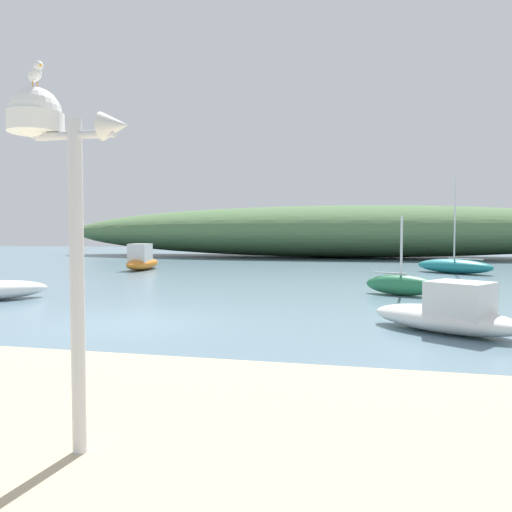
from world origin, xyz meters
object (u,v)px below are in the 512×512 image
object	(u,v)px
motorboat_west_reach	(142,261)
sailboat_off_point	(454,266)
seagull_on_radar	(35,73)
sailboat_far_right	(401,285)
mast_structure	(52,158)
motorboat_centre_water	(449,314)

from	to	relation	value
motorboat_west_reach	sailboat_off_point	bearing A→B (deg)	4.53
sailboat_off_point	seagull_on_radar	bearing A→B (deg)	-106.57
motorboat_west_reach	sailboat_far_right	distance (m)	16.31
mast_structure	motorboat_centre_water	bearing A→B (deg)	59.48
mast_structure	sailboat_far_right	world-z (taller)	mast_structure
sailboat_off_point	sailboat_far_right	size ratio (longest dim) A/B	1.87
seagull_on_radar	sailboat_far_right	world-z (taller)	seagull_on_radar
motorboat_centre_water	motorboat_west_reach	world-z (taller)	motorboat_west_reach
seagull_on_radar	sailboat_far_right	bearing A→B (deg)	74.32
motorboat_west_reach	sailboat_far_right	size ratio (longest dim) A/B	1.50
sailboat_far_right	motorboat_centre_water	bearing A→B (deg)	-84.63
seagull_on_radar	motorboat_west_reach	xyz separation A→B (m)	(-9.90, 22.41, -2.91)
mast_structure	seagull_on_radar	world-z (taller)	seagull_on_radar
mast_structure	sailboat_far_right	bearing A→B (deg)	74.87
sailboat_far_right	seagull_on_radar	bearing A→B (deg)	-105.68
mast_structure	sailboat_far_right	size ratio (longest dim) A/B	1.17
seagull_on_radar	sailboat_far_right	size ratio (longest dim) A/B	0.10
motorboat_centre_water	motorboat_west_reach	xyz separation A→B (m)	(-14.31, 15.16, 0.14)
seagull_on_radar	sailboat_off_point	size ratio (longest dim) A/B	0.05
motorboat_centre_water	sailboat_off_point	distance (m)	16.71
seagull_on_radar	motorboat_west_reach	bearing A→B (deg)	113.84
seagull_on_radar	sailboat_far_right	distance (m)	14.45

